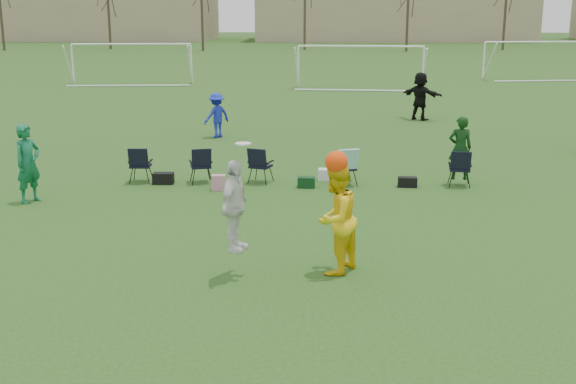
{
  "coord_description": "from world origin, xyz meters",
  "views": [
    {
      "loc": [
        1.52,
        -10.84,
        4.58
      ],
      "look_at": [
        0.99,
        2.15,
        1.25
      ],
      "focal_mm": 45.0,
      "sensor_mm": 36.0,
      "label": 1
    }
  ],
  "objects_px": {
    "fielder_black": "(420,96)",
    "center_contest": "(307,214)",
    "goal_right": "(538,49)",
    "goal_left": "(132,52)",
    "goal_mid": "(361,55)",
    "fielder_blue": "(217,115)",
    "fielder_green_near": "(28,163)"
  },
  "relations": [
    {
      "from": "fielder_blue",
      "to": "goal_right",
      "type": "distance_m",
      "value": 29.35
    },
    {
      "from": "fielder_black",
      "to": "fielder_green_near",
      "type": "bearing_deg",
      "value": 90.51
    },
    {
      "from": "fielder_black",
      "to": "goal_mid",
      "type": "height_order",
      "value": "goal_mid"
    },
    {
      "from": "fielder_green_near",
      "to": "center_contest",
      "type": "xyz_separation_m",
      "value": [
        6.78,
        -4.59,
        0.15
      ]
    },
    {
      "from": "fielder_blue",
      "to": "center_contest",
      "type": "distance_m",
      "value": 14.16
    },
    {
      "from": "fielder_black",
      "to": "goal_right",
      "type": "xyz_separation_m",
      "value": [
        10.19,
        18.5,
        0.93
      ]
    },
    {
      "from": "goal_left",
      "to": "goal_right",
      "type": "height_order",
      "value": "same"
    },
    {
      "from": "goal_right",
      "to": "goal_left",
      "type": "bearing_deg",
      "value": -179.25
    },
    {
      "from": "fielder_blue",
      "to": "goal_mid",
      "type": "distance_m",
      "value": 18.16
    },
    {
      "from": "goal_mid",
      "to": "center_contest",
      "type": "bearing_deg",
      "value": -90.9
    },
    {
      "from": "center_contest",
      "to": "goal_left",
      "type": "relative_size",
      "value": 0.36
    },
    {
      "from": "fielder_black",
      "to": "center_contest",
      "type": "xyz_separation_m",
      "value": [
        -4.44,
        -18.28,
        0.11
      ]
    },
    {
      "from": "goal_right",
      "to": "fielder_black",
      "type": "bearing_deg",
      "value": -126.86
    },
    {
      "from": "fielder_black",
      "to": "goal_mid",
      "type": "relative_size",
      "value": 0.27
    },
    {
      "from": "fielder_green_near",
      "to": "goal_right",
      "type": "distance_m",
      "value": 38.67
    },
    {
      "from": "fielder_black",
      "to": "center_contest",
      "type": "relative_size",
      "value": 0.76
    },
    {
      "from": "fielder_green_near",
      "to": "goal_right",
      "type": "height_order",
      "value": "goal_right"
    },
    {
      "from": "fielder_blue",
      "to": "fielder_black",
      "type": "relative_size",
      "value": 0.81
    },
    {
      "from": "fielder_blue",
      "to": "goal_left",
      "type": "distance_m",
      "value": 20.65
    },
    {
      "from": "fielder_green_near",
      "to": "fielder_black",
      "type": "bearing_deg",
      "value": -11.43
    },
    {
      "from": "fielder_green_near",
      "to": "fielder_black",
      "type": "distance_m",
      "value": 17.7
    },
    {
      "from": "goal_mid",
      "to": "goal_right",
      "type": "distance_m",
      "value": 13.42
    },
    {
      "from": "goal_right",
      "to": "fielder_blue",
      "type": "bearing_deg",
      "value": -136.16
    },
    {
      "from": "goal_left",
      "to": "goal_right",
      "type": "xyz_separation_m",
      "value": [
        26.0,
        4.0,
        0.0
      ]
    },
    {
      "from": "fielder_black",
      "to": "goal_mid",
      "type": "xyz_separation_m",
      "value": [
        -1.81,
        12.5,
        0.93
      ]
    },
    {
      "from": "fielder_green_near",
      "to": "fielder_blue",
      "type": "height_order",
      "value": "fielder_green_near"
    },
    {
      "from": "fielder_black",
      "to": "goal_right",
      "type": "relative_size",
      "value": 0.27
    },
    {
      "from": "goal_mid",
      "to": "fielder_black",
      "type": "bearing_deg",
      "value": -77.77
    },
    {
      "from": "fielder_blue",
      "to": "goal_right",
      "type": "relative_size",
      "value": 0.22
    },
    {
      "from": "fielder_black",
      "to": "fielder_blue",
      "type": "bearing_deg",
      "value": 69.76
    },
    {
      "from": "fielder_black",
      "to": "center_contest",
      "type": "height_order",
      "value": "center_contest"
    },
    {
      "from": "center_contest",
      "to": "goal_mid",
      "type": "height_order",
      "value": "goal_mid"
    }
  ]
}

